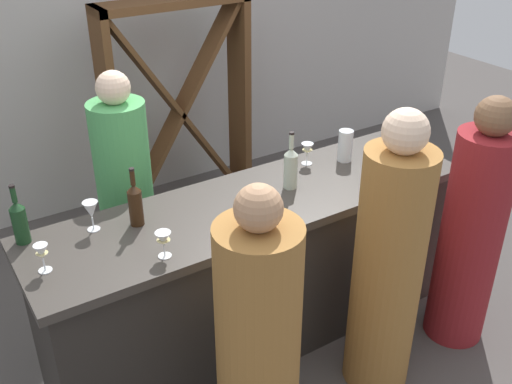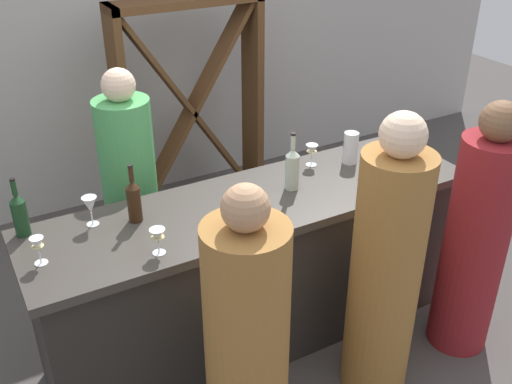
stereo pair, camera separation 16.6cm
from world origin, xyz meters
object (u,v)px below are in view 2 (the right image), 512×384
(water_pitcher, at_px, (351,148))
(person_left_guest, at_px, (385,272))
(wine_glass_far_right, at_px, (312,151))
(person_right_guest, at_px, (475,241))
(person_server_behind, at_px, (132,203))
(wine_bottle_second_right_clear_pale, at_px, (381,169))
(wine_glass_near_left, at_px, (158,237))
(person_center_guest, at_px, (247,349))
(wine_glass_near_center, at_px, (251,195))
(wine_glass_near_right, at_px, (38,246))
(wine_rack, at_px, (191,111))
(wine_bottle_second_left_amber_brown, at_px, (134,200))
(wine_glass_far_left, at_px, (405,135))
(wine_glass_far_center, at_px, (90,206))
(wine_bottle_center_clear_pale, at_px, (292,168))
(wine_bottle_leftmost_olive_green, at_px, (20,214))

(water_pitcher, height_order, person_left_guest, person_left_guest)
(wine_glass_far_right, distance_m, person_right_guest, 1.07)
(wine_glass_far_right, xyz_separation_m, person_left_guest, (-0.10, -0.86, -0.31))
(wine_glass_far_right, distance_m, person_left_guest, 0.92)
(water_pitcher, height_order, person_server_behind, person_server_behind)
(wine_bottle_second_right_clear_pale, xyz_separation_m, wine_glass_near_left, (-1.35, -0.02, -0.01))
(wine_glass_near_left, xyz_separation_m, water_pitcher, (1.38, 0.35, 0.01))
(person_center_guest, distance_m, person_right_guest, 1.53)
(wine_glass_near_center, bearing_deg, wine_glass_far_right, 26.49)
(wine_glass_near_center, bearing_deg, wine_glass_near_right, 177.65)
(wine_glass_far_right, relative_size, person_right_guest, 0.09)
(wine_glass_near_center, bearing_deg, wine_rack, 76.78)
(wine_bottle_second_left_amber_brown, bearing_deg, person_server_behind, 75.49)
(wine_glass_far_left, xyz_separation_m, person_center_guest, (-1.61, -0.84, -0.37))
(wine_glass_near_right, bearing_deg, person_server_behind, 47.71)
(wine_glass_near_right, bearing_deg, wine_glass_far_right, 8.40)
(wine_glass_near_right, distance_m, person_center_guest, 1.06)
(wine_glass_near_center, height_order, person_right_guest, person_right_guest)
(wine_bottle_second_right_clear_pale, relative_size, wine_glass_far_right, 2.03)
(wine_glass_near_right, relative_size, wine_glass_far_center, 0.88)
(wine_glass_far_center, xyz_separation_m, person_center_guest, (0.40, -0.91, -0.39))
(wine_glass_near_left, xyz_separation_m, wine_glass_near_center, (0.57, 0.14, -0.00))
(wine_bottle_second_right_clear_pale, xyz_separation_m, wine_glass_far_left, (0.46, 0.31, -0.01))
(wine_glass_near_right, bearing_deg, person_center_guest, -44.67)
(wine_glass_near_center, xyz_separation_m, wine_glass_far_center, (-0.78, 0.26, 0.02))
(person_left_guest, distance_m, person_center_guest, 0.86)
(wine_bottle_center_clear_pale, height_order, wine_glass_near_left, wine_bottle_center_clear_pale)
(wine_rack, xyz_separation_m, person_left_guest, (0.07, -2.29, -0.12))
(wine_glass_near_right, bearing_deg, wine_glass_near_center, -2.35)
(wine_bottle_second_right_clear_pale, bearing_deg, wine_glass_near_left, -178.99)
(person_center_guest, relative_size, person_server_behind, 0.95)
(wine_glass_far_center, bearing_deg, person_right_guest, -22.93)
(wine_glass_near_right, xyz_separation_m, person_center_guest, (0.70, -0.70, -0.37))
(wine_glass_far_left, distance_m, wine_glass_far_center, 2.01)
(wine_bottle_second_right_clear_pale, xyz_separation_m, person_center_guest, (-1.15, -0.53, -0.38))
(wine_glass_near_left, bearing_deg, wine_bottle_leftmost_olive_green, 137.61)
(wine_bottle_second_left_amber_brown, xyz_separation_m, wine_bottle_second_right_clear_pale, (1.35, -0.31, -0.02))
(wine_glass_near_right, height_order, person_center_guest, person_center_guest)
(wine_bottle_leftmost_olive_green, bearing_deg, wine_glass_near_right, -85.49)
(person_left_guest, bearing_deg, person_right_guest, -84.50)
(wine_glass_near_right, height_order, wine_glass_far_right, wine_glass_near_right)
(wine_bottle_second_right_clear_pale, xyz_separation_m, person_left_guest, (-0.30, -0.45, -0.32))
(wine_rack, bearing_deg, wine_bottle_center_clear_pale, -93.06)
(person_left_guest, bearing_deg, wine_glass_far_right, -2.47)
(wine_bottle_center_clear_pale, bearing_deg, wine_bottle_leftmost_olive_green, 170.30)
(person_right_guest, bearing_deg, wine_glass_near_left, 54.24)
(wine_bottle_center_clear_pale, relative_size, person_left_guest, 0.21)
(wine_rack, distance_m, wine_glass_near_left, 2.12)
(wine_glass_near_left, distance_m, person_center_guest, 0.66)
(wine_rack, height_order, wine_glass_far_center, wine_rack)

